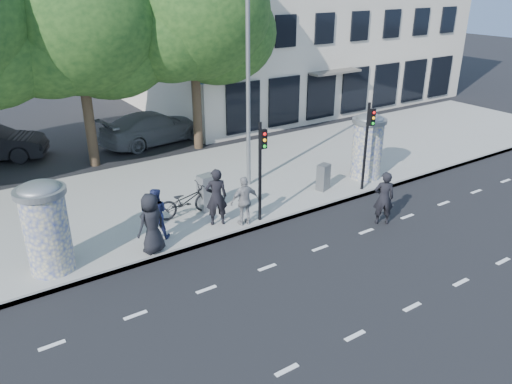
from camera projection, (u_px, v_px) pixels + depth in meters
ground at (352, 268)px, 14.39m from camera, size 120.00×120.00×0.00m
sidewalk at (221, 184)px, 20.08m from camera, size 40.00×8.00×0.15m
curb at (279, 220)px, 17.07m from camera, size 40.00×0.10×0.16m
lane_dash_near at (412, 307)px, 12.71m from camera, size 32.00×0.12×0.01m
lane_dash_far at (320, 248)px, 15.46m from camera, size 32.00×0.12×0.01m
ad_column_left at (46, 225)px, 13.55m from camera, size 1.36×1.36×2.65m
ad_column_right at (367, 145)px, 20.02m from camera, size 1.36×1.36×2.65m
traffic_pole_near at (261, 162)px, 16.09m from camera, size 0.22×0.31×3.40m
traffic_pole_far at (368, 138)px, 18.54m from camera, size 0.22×0.31×3.40m
street_lamp at (249, 66)px, 17.96m from camera, size 0.25×0.93×8.00m
tree_near_left at (76, 22)px, 19.89m from camera, size 6.80×6.80×8.97m
tree_center at (192, 12)px, 22.03m from camera, size 7.00×7.00×9.30m
building at (281, 5)px, 33.38m from camera, size 20.30×15.85×12.00m
ped_a at (151, 223)px, 14.63m from camera, size 1.05×0.84×1.87m
ped_b at (216, 197)px, 16.28m from camera, size 0.83×0.69×1.96m
ped_c at (155, 214)px, 15.47m from camera, size 1.00×0.91×1.66m
ped_e at (245, 201)px, 16.32m from camera, size 1.05×0.68×1.69m
man_road at (384, 198)px, 16.67m from camera, size 0.82×0.75×1.87m
bicycle at (186, 201)px, 17.04m from camera, size 0.78×2.10×1.09m
cabinet_left at (207, 192)px, 17.48m from camera, size 0.66×0.51×1.28m
cabinet_right at (323, 177)px, 19.15m from camera, size 0.58×0.49×1.03m
car_right at (154, 127)px, 24.99m from camera, size 3.16×5.77×1.59m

